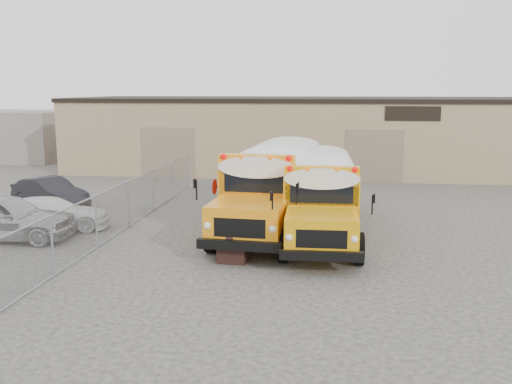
# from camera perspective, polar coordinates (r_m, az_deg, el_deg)

# --- Properties ---
(ground) EXTENTS (120.00, 120.00, 0.00)m
(ground) POSITION_cam_1_polar(r_m,az_deg,el_deg) (18.42, 1.93, -6.33)
(ground) COLOR #353230
(ground) RESTS_ON ground
(warehouse) EXTENTS (30.20, 10.20, 4.67)m
(warehouse) POSITION_cam_1_polar(r_m,az_deg,el_deg) (37.70, 5.20, 5.89)
(warehouse) COLOR tan
(warehouse) RESTS_ON ground
(chainlink_fence) EXTENTS (0.07, 18.07, 1.81)m
(chainlink_fence) POSITION_cam_1_polar(r_m,az_deg,el_deg) (22.43, -12.64, -1.17)
(chainlink_fence) COLOR gray
(chainlink_fence) RESTS_ON ground
(distant_building_left) EXTENTS (8.00, 6.00, 3.60)m
(distant_building_left) POSITION_cam_1_polar(r_m,az_deg,el_deg) (46.32, -23.11, 5.22)
(distant_building_left) COLOR gray
(distant_building_left) RESTS_ON ground
(school_bus_left) EXTENTS (3.62, 10.86, 3.13)m
(school_bus_left) POSITION_cam_1_polar(r_m,az_deg,el_deg) (28.70, 4.07, 3.38)
(school_bus_left) COLOR orange
(school_bus_left) RESTS_ON ground
(school_bus_right) EXTENTS (2.84, 9.91, 2.88)m
(school_bus_right) POSITION_cam_1_polar(r_m,az_deg,el_deg) (27.14, 6.37, 2.63)
(school_bus_right) COLOR orange
(school_bus_right) RESTS_ON ground
(tarp_bundle) EXTENTS (0.97, 0.97, 1.32)m
(tarp_bundle) POSITION_cam_1_polar(r_m,az_deg,el_deg) (17.63, -2.28, -4.83)
(tarp_bundle) COLOR black
(tarp_bundle) RESTS_ON ground
(car_silver) EXTENTS (5.00, 2.38, 1.65)m
(car_silver) POSITION_cam_1_polar(r_m,az_deg,el_deg) (21.85, -23.89, -2.33)
(car_silver) COLOR #A2A2A7
(car_silver) RESTS_ON ground
(car_white) EXTENTS (4.59, 2.94, 1.24)m
(car_white) POSITION_cam_1_polar(r_m,az_deg,el_deg) (22.83, -19.78, -2.07)
(car_white) COLOR silver
(car_white) RESTS_ON ground
(car_dark) EXTENTS (4.26, 3.19, 1.34)m
(car_dark) POSITION_cam_1_polar(r_m,az_deg,el_deg) (27.13, -19.92, -0.06)
(car_dark) COLOR black
(car_dark) RESTS_ON ground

